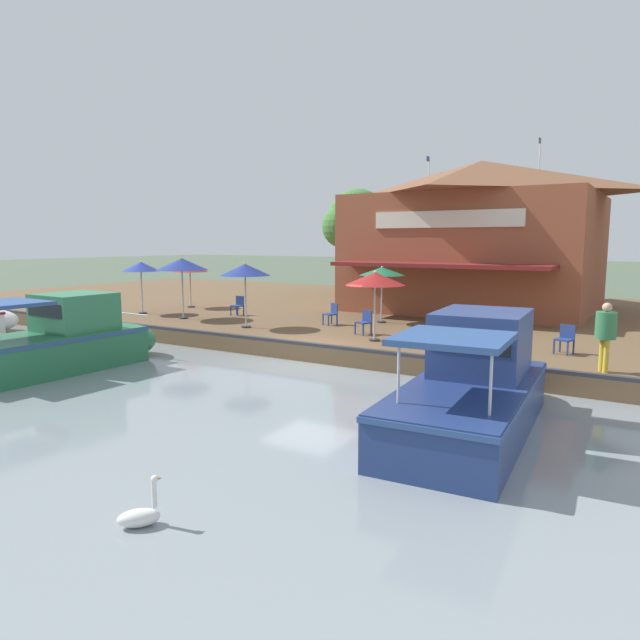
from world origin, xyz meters
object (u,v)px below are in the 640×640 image
(waterfront_restaurant, at_px, (479,234))
(person_mid_patio, at_px, (606,328))
(patio_umbrella_near_quay_edge, at_px, (182,264))
(swan, at_px, (140,516))
(cafe_chair_back_row_seat, at_px, (238,305))
(cafe_chair_mid_patio, at_px, (493,341))
(patio_umbrella_far_corner, at_px, (141,267))
(patio_umbrella_mid_patio_left, at_px, (375,279))
(tree_downstream_bank, at_px, (477,213))
(cafe_chair_far_corner_seat, at_px, (565,338))
(motorboat_second_along, at_px, (476,386))
(motorboat_fourth_along, at_px, (68,342))
(patio_umbrella_by_entrance, at_px, (382,272))
(cafe_chair_facing_river, at_px, (365,321))
(cafe_chair_beside_entrance, at_px, (332,313))
(patio_umbrella_mid_patio_right, at_px, (190,268))
(tree_upstream_bank, at_px, (354,222))

(waterfront_restaurant, relative_size, person_mid_patio, 6.73)
(patio_umbrella_near_quay_edge, bearing_deg, swan, 42.77)
(cafe_chair_back_row_seat, distance_m, cafe_chair_mid_patio, 12.63)
(patio_umbrella_far_corner, xyz_separation_m, cafe_chair_mid_patio, (1.66, 16.23, -1.65))
(patio_umbrella_mid_patio_left, height_order, tree_downstream_bank, tree_downstream_bank)
(cafe_chair_far_corner_seat, relative_size, motorboat_second_along, 0.12)
(cafe_chair_far_corner_seat, bearing_deg, cafe_chair_mid_patio, -46.13)
(waterfront_restaurant, distance_m, cafe_chair_mid_patio, 12.97)
(motorboat_fourth_along, distance_m, swan, 11.01)
(cafe_chair_mid_patio, bearing_deg, swan, -8.69)
(patio_umbrella_by_entrance, xyz_separation_m, swan, (15.93, 3.97, -2.44))
(cafe_chair_facing_river, distance_m, motorboat_fourth_along, 9.67)
(cafe_chair_back_row_seat, bearing_deg, cafe_chair_beside_entrance, 85.52)
(patio_umbrella_mid_patio_right, relative_size, cafe_chair_far_corner_seat, 2.62)
(patio_umbrella_near_quay_edge, distance_m, tree_upstream_bank, 14.87)
(waterfront_restaurant, distance_m, patio_umbrella_mid_patio_left, 11.40)
(cafe_chair_beside_entrance, xyz_separation_m, cafe_chair_mid_patio, (3.09, 7.10, 0.00))
(patio_umbrella_far_corner, height_order, motorboat_fourth_along, patio_umbrella_far_corner)
(patio_umbrella_by_entrance, distance_m, motorboat_fourth_along, 11.86)
(patio_umbrella_mid_patio_left, bearing_deg, cafe_chair_back_row_seat, -109.24)
(waterfront_restaurant, height_order, tree_upstream_bank, waterfront_restaurant)
(patio_umbrella_near_quay_edge, relative_size, cafe_chair_facing_river, 3.06)
(waterfront_restaurant, height_order, motorboat_fourth_along, waterfront_restaurant)
(patio_umbrella_far_corner, height_order, cafe_chair_mid_patio, patio_umbrella_far_corner)
(patio_umbrella_by_entrance, height_order, motorboat_fourth_along, patio_umbrella_by_entrance)
(patio_umbrella_mid_patio_left, distance_m, cafe_chair_beside_entrance, 4.21)
(cafe_chair_facing_river, bearing_deg, swan, 13.94)
(patio_umbrella_far_corner, height_order, patio_umbrella_mid_patio_right, patio_umbrella_far_corner)
(waterfront_restaurant, bearing_deg, cafe_chair_back_row_seat, -44.10)
(waterfront_restaurant, bearing_deg, patio_umbrella_mid_patio_left, -0.60)
(tree_upstream_bank, bearing_deg, patio_umbrella_by_entrance, 32.69)
(cafe_chair_mid_patio, bearing_deg, patio_umbrella_far_corner, -95.84)
(patio_umbrella_mid_patio_right, bearing_deg, cafe_chair_beside_entrance, 80.19)
(cafe_chair_facing_river, relative_size, motorboat_second_along, 0.12)
(patio_umbrella_mid_patio_right, bearing_deg, patio_umbrella_by_entrance, 90.17)
(patio_umbrella_mid_patio_left, bearing_deg, cafe_chair_mid_patio, 80.75)
(person_mid_patio, height_order, motorboat_fourth_along, person_mid_patio)
(patio_umbrella_by_entrance, bearing_deg, cafe_chair_facing_river, 14.27)
(tree_downstream_bank, bearing_deg, cafe_chair_far_corner_seat, 26.32)
(patio_umbrella_far_corner, bearing_deg, patio_umbrella_by_entrance, 105.99)
(patio_umbrella_far_corner, height_order, tree_upstream_bank, tree_upstream_bank)
(patio_umbrella_by_entrance, distance_m, swan, 16.60)
(patio_umbrella_near_quay_edge, bearing_deg, cafe_chair_far_corner_seat, 90.84)
(patio_umbrella_mid_patio_left, height_order, cafe_chair_beside_entrance, patio_umbrella_mid_patio_left)
(waterfront_restaurant, bearing_deg, patio_umbrella_far_corner, -50.07)
(patio_umbrella_mid_patio_left, xyz_separation_m, patio_umbrella_by_entrance, (-4.02, -1.64, 0.01))
(motorboat_second_along, bearing_deg, tree_upstream_bank, -146.17)
(patio_umbrella_by_entrance, distance_m, patio_umbrella_far_corner, 10.96)
(cafe_chair_far_corner_seat, height_order, motorboat_fourth_along, motorboat_fourth_along)
(patio_umbrella_far_corner, xyz_separation_m, motorboat_second_along, (6.27, 17.09, -1.84))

